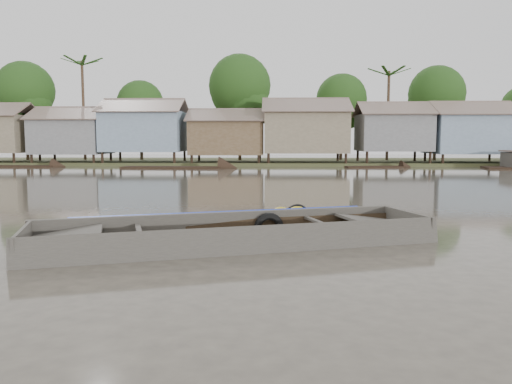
{
  "coord_description": "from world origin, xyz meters",
  "views": [
    {
      "loc": [
        -0.26,
        -11.01,
        2.05
      ],
      "look_at": [
        -0.61,
        0.85,
        0.8
      ],
      "focal_mm": 35.0,
      "sensor_mm": 36.0,
      "label": 1
    }
  ],
  "objects": [
    {
      "name": "viewer_boat",
      "position": [
        -0.94,
        -1.3,
        0.07
      ],
      "size": [
        8.12,
        4.34,
        0.63
      ],
      "rotation": [
        0.0,
        0.0,
        0.31
      ],
      "color": "#413D37",
      "rests_on": "ground"
    },
    {
      "name": "ground",
      "position": [
        0.0,
        0.0,
        0.0
      ],
      "size": [
        120.0,
        120.0,
        0.0
      ],
      "primitive_type": "plane",
      "color": "#453F35",
      "rests_on": "ground"
    },
    {
      "name": "riverbank",
      "position": [
        3.03,
        31.86,
        3.07
      ],
      "size": [
        120.0,
        12.47,
        10.22
      ],
      "color": "#384723",
      "rests_on": "ground"
    },
    {
      "name": "banana_boat",
      "position": [
        0.15,
        0.47,
        0.12
      ],
      "size": [
        5.17,
        2.56,
        0.72
      ],
      "rotation": [
        0.0,
        0.0,
        0.28
      ],
      "color": "black",
      "rests_on": "ground"
    },
    {
      "name": "distant_boats",
      "position": [
        12.58,
        23.89,
        0.19
      ],
      "size": [
        49.49,
        15.1,
        1.38
      ],
      "color": "black",
      "rests_on": "ground"
    }
  ]
}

